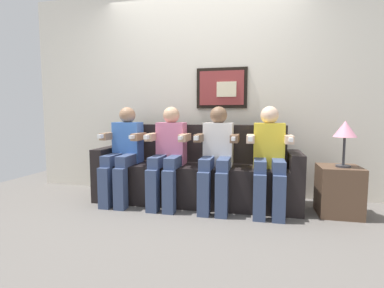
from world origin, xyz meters
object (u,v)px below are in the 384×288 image
object	(u,v)px
person_right_center	(217,153)
table_lamp	(345,131)
couch	(195,176)
person_rightmost	(269,155)
person_leftmost	(124,150)
person_left_center	(168,152)
side_table_right	(339,191)

from	to	relation	value
person_right_center	table_lamp	distance (m)	1.29
couch	person_rightmost	distance (m)	0.89
couch	person_leftmost	world-z (taller)	person_leftmost
couch	person_leftmost	distance (m)	0.89
person_leftmost	person_right_center	world-z (taller)	same
person_left_center	table_lamp	size ratio (longest dim) A/B	2.41
person_rightmost	side_table_right	world-z (taller)	person_rightmost
person_right_center	side_table_right	xyz separation A→B (m)	(1.24, 0.06, -0.36)
couch	table_lamp	distance (m)	1.64
person_left_center	table_lamp	xyz separation A→B (m)	(1.81, 0.02, 0.25)
person_leftmost	side_table_right	bearing A→B (deg)	1.51
person_rightmost	table_lamp	world-z (taller)	person_rightmost
couch	table_lamp	world-z (taller)	table_lamp
side_table_right	person_right_center	bearing A→B (deg)	-177.17
person_left_center	person_right_center	bearing A→B (deg)	0.00
person_right_center	table_lamp	size ratio (longest dim) A/B	2.41
table_lamp	couch	bearing A→B (deg)	174.62
couch	person_leftmost	bearing A→B (deg)	-168.36
table_lamp	person_left_center	bearing A→B (deg)	-179.24
person_left_center	table_lamp	world-z (taller)	person_left_center
couch	person_left_center	xyz separation A→B (m)	(-0.27, -0.17, 0.29)
person_left_center	person_leftmost	bearing A→B (deg)	180.00
person_right_center	person_left_center	bearing A→B (deg)	180.00
person_leftmost	person_rightmost	xyz separation A→B (m)	(1.64, 0.00, 0.00)
person_left_center	person_rightmost	size ratio (longest dim) A/B	1.00
couch	side_table_right	size ratio (longest dim) A/B	4.66
person_left_center	table_lamp	distance (m)	1.83
person_leftmost	person_right_center	bearing A→B (deg)	0.00
person_left_center	person_rightmost	bearing A→B (deg)	0.00
person_right_center	person_rightmost	xyz separation A→B (m)	(0.55, 0.00, 0.00)
couch	person_left_center	bearing A→B (deg)	-148.29
person_left_center	person_rightmost	world-z (taller)	same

